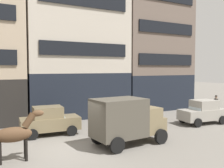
{
  "coord_description": "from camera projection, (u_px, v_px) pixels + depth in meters",
  "views": [
    {
      "loc": [
        -4.27,
        -12.28,
        4.24
      ],
      "look_at": [
        3.76,
        2.07,
        3.25
      ],
      "focal_mm": 40.44,
      "sensor_mm": 36.0,
      "label": 1
    }
  ],
  "objects": [
    {
      "name": "building_far_right",
      "position": [
        146.0,
        46.0,
        27.79
      ],
      "size": [
        8.48,
        7.25,
        13.41
      ],
      "color": "black",
      "rests_on": "ground_plane"
    },
    {
      "name": "sedan_parked_curb",
      "position": [
        50.0,
        121.0,
        16.2
      ],
      "size": [
        3.84,
        2.14,
        1.83
      ],
      "color": "#7A6B4C",
      "rests_on": "ground_plane"
    },
    {
      "name": "delivery_truck_near",
      "position": [
        127.0,
        119.0,
        14.08
      ],
      "size": [
        4.44,
        2.35,
        2.62
      ],
      "color": "#7A6B4C",
      "rests_on": "ground_plane"
    },
    {
      "name": "building_center_right",
      "position": [
        71.0,
        48.0,
        23.61
      ],
      "size": [
        9.54,
        7.25,
        12.3
      ],
      "color": "black",
      "rests_on": "ground_plane"
    },
    {
      "name": "draft_horse",
      "position": [
        15.0,
        134.0,
        11.51
      ],
      "size": [
        2.35,
        0.72,
        2.3
      ],
      "color": "#513823",
      "rests_on": "ground_plane"
    },
    {
      "name": "sedan_light",
      "position": [
        203.0,
        112.0,
        19.5
      ],
      "size": [
        3.84,
        2.16,
        1.83
      ],
      "color": "gray",
      "rests_on": "ground_plane"
    },
    {
      "name": "ground_plane",
      "position": [
        68.0,
        151.0,
        13.04
      ],
      "size": [
        120.0,
        120.0,
        0.0
      ],
      "primitive_type": "plane",
      "color": "slate"
    },
    {
      "name": "pedestrian_officer",
      "position": [
        216.0,
        104.0,
        23.42
      ],
      "size": [
        0.51,
        0.51,
        1.79
      ],
      "color": "#38332D",
      "rests_on": "ground_plane"
    }
  ]
}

